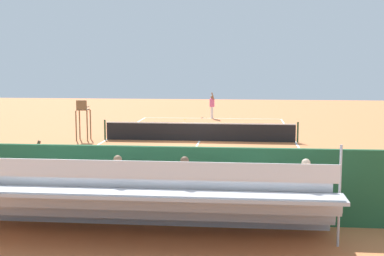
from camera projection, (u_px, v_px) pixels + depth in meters
name	position (u px, v px, depth m)	size (l,w,h in m)	color
ground_plane	(200.00, 141.00, 27.75)	(60.00, 60.00, 0.00)	#D17542
court_line_markings	(200.00, 141.00, 27.78)	(10.10, 22.20, 0.01)	white
tennis_net	(200.00, 132.00, 27.68)	(10.30, 0.10, 1.07)	black
backdrop_wall	(154.00, 184.00, 13.80)	(18.00, 0.16, 2.00)	#235633
bleacher_stand	(145.00, 199.00, 12.51)	(9.06, 2.40, 2.48)	#B2B2B7
umpire_chair	(83.00, 116.00, 27.89)	(0.67, 0.67, 2.14)	brown
courtside_bench	(219.00, 195.00, 14.41)	(1.80, 0.40, 0.93)	#33383D
equipment_bag	(154.00, 208.00, 14.51)	(0.90, 0.36, 0.36)	black
tennis_player	(212.00, 105.00, 38.49)	(0.45, 0.56, 1.93)	white
tennis_racket	(204.00, 118.00, 38.98)	(0.45, 0.56, 0.03)	black
tennis_ball_near	(220.00, 123.00, 35.32)	(0.07, 0.07, 0.07)	#CCDB33
tennis_ball_far	(185.00, 119.00, 37.57)	(0.07, 0.07, 0.07)	#CCDB33
line_judge	(36.00, 173.00, 15.09)	(0.40, 0.55, 1.93)	#232328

